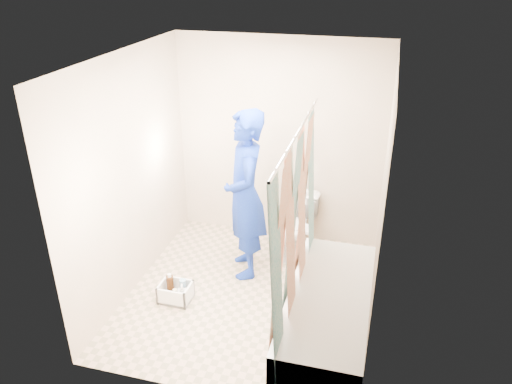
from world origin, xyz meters
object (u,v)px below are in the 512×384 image
(toilet, at_px, (296,227))
(bathtub, at_px, (328,315))
(cleaning_caddy, at_px, (176,293))
(plumber, at_px, (245,196))

(toilet, bearing_deg, bathtub, -60.94)
(toilet, relative_size, cleaning_caddy, 2.14)
(toilet, xyz_separation_m, plumber, (-0.46, -0.50, 0.58))
(toilet, bearing_deg, plumber, -125.73)
(bathtub, distance_m, toilet, 1.47)
(plumber, relative_size, cleaning_caddy, 5.81)
(bathtub, xyz_separation_m, toilet, (-0.55, 1.36, 0.07))
(toilet, height_order, plumber, plumber)
(bathtub, height_order, toilet, toilet)
(plumber, bearing_deg, toilet, 114.60)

